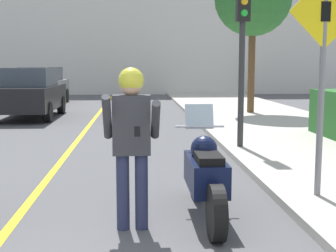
{
  "coord_description": "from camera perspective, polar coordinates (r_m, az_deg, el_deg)",
  "views": [
    {
      "loc": [
        0.81,
        -2.81,
        1.77
      ],
      "look_at": [
        1.18,
        2.67,
        1.05
      ],
      "focal_mm": 50.0,
      "sensor_mm": 36.0,
      "label": 1
    }
  ],
  "objects": [
    {
      "name": "motorcycle",
      "position": [
        5.5,
        4.58,
        -6.04
      ],
      "size": [
        0.62,
        2.12,
        1.28
      ],
      "color": "black",
      "rests_on": "ground"
    },
    {
      "name": "road_center_line",
      "position": [
        9.1,
        -12.69,
        -3.94
      ],
      "size": [
        0.12,
        36.0,
        0.01
      ],
      "color": "yellow",
      "rests_on": "ground"
    },
    {
      "name": "parked_car_black",
      "position": [
        16.32,
        -16.56,
        3.93
      ],
      "size": [
        1.88,
        4.2,
        1.68
      ],
      "color": "black",
      "rests_on": "ground"
    },
    {
      "name": "parked_car_grey",
      "position": [
        21.84,
        -15.09,
        4.8
      ],
      "size": [
        1.88,
        4.2,
        1.68
      ],
      "color": "black",
      "rests_on": "ground"
    },
    {
      "name": "crossing_sign",
      "position": [
        6.16,
        18.35,
        7.07
      ],
      "size": [
        0.91,
        0.08,
        2.76
      ],
      "color": "slate",
      "rests_on": "sidewalk_curb"
    },
    {
      "name": "person_biker",
      "position": [
        4.97,
        -4.46,
        -0.64
      ],
      "size": [
        0.59,
        0.48,
        1.75
      ],
      "color": "#282D4C",
      "rests_on": "ground"
    },
    {
      "name": "building_backdrop",
      "position": [
        28.88,
        -5.52,
        11.05
      ],
      "size": [
        28.0,
        1.2,
        7.19
      ],
      "color": "beige",
      "rests_on": "ground"
    },
    {
      "name": "traffic_light",
      "position": [
        9.6,
        9.07,
        11.13
      ],
      "size": [
        0.26,
        0.3,
        3.27
      ],
      "color": "#2D2D30",
      "rests_on": "sidewalk_curb"
    }
  ]
}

